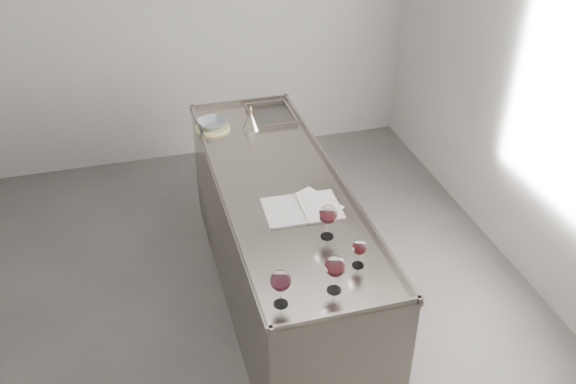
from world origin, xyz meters
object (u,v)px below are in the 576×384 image
object	(u,v)px
counter	(281,244)
wine_glass_small	(359,248)
wine_glass_left	(281,281)
wine_glass_right	(328,215)
wine_funnel	(251,122)
notebook	(302,209)
wine_glass_middle	(335,267)
ceramic_bowl	(212,123)

from	to	relation	value
counter	wine_glass_small	bearing A→B (deg)	-78.17
wine_glass_left	wine_glass_right	bearing A→B (deg)	49.50
wine_glass_left	wine_funnel	bearing A→B (deg)	81.58
wine_glass_small	notebook	world-z (taller)	wine_glass_small
counter	wine_glass_right	xyz separation A→B (m)	(0.11, -0.59, 0.61)
wine_glass_right	notebook	distance (m)	0.32
wine_funnel	notebook	bearing A→B (deg)	-86.83
wine_glass_middle	wine_glass_right	size ratio (longest dim) A/B	1.02
notebook	wine_glass_right	bearing A→B (deg)	-76.20
wine_glass_small	wine_glass_middle	bearing A→B (deg)	-141.01
wine_glass_middle	notebook	world-z (taller)	wine_glass_middle
counter	wine_glass_right	bearing A→B (deg)	-79.81
counter	wine_glass_middle	distance (m)	1.18
wine_glass_right	wine_glass_small	xyz separation A→B (m)	(0.08, -0.28, -0.03)
wine_glass_middle	notebook	distance (m)	0.72
counter	wine_glass_left	distance (m)	1.23
ceramic_bowl	wine_glass_right	bearing A→B (deg)	-74.98
wine_glass_right	wine_funnel	size ratio (longest dim) A/B	1.09
counter	notebook	bearing A→B (deg)	-80.80
wine_glass_right	ceramic_bowl	distance (m)	1.47
wine_glass_left	wine_glass_small	world-z (taller)	wine_glass_left
wine_glass_left	ceramic_bowl	bearing A→B (deg)	90.00
counter	wine_funnel	world-z (taller)	wine_funnel
wine_glass_small	ceramic_bowl	xyz separation A→B (m)	(-0.46, 1.69, -0.07)
ceramic_bowl	wine_glass_left	bearing A→B (deg)	-90.00
wine_glass_middle	ceramic_bowl	size ratio (longest dim) A/B	1.03
wine_glass_small	wine_funnel	bearing A→B (deg)	96.70
ceramic_bowl	wine_funnel	xyz separation A→B (m)	(0.27, -0.07, 0.01)
wine_glass_middle	ceramic_bowl	bearing A→B (deg)	98.53
wine_funnel	ceramic_bowl	bearing A→B (deg)	164.93
wine_glass_left	wine_glass_small	distance (m)	0.49
counter	wine_glass_middle	xyz separation A→B (m)	(0.00, -1.01, 0.61)
wine_funnel	wine_glass_small	bearing A→B (deg)	-83.30
wine_glass_left	wine_glass_middle	distance (m)	0.28
counter	notebook	xyz separation A→B (m)	(0.05, -0.30, 0.47)
wine_glass_left	counter	bearing A→B (deg)	75.05
notebook	ceramic_bowl	size ratio (longest dim) A/B	2.26
wine_glass_right	ceramic_bowl	bearing A→B (deg)	105.02
wine_glass_middle	wine_glass_right	distance (m)	0.43
wine_glass_right	wine_glass_middle	bearing A→B (deg)	-103.95
wine_glass_right	wine_glass_left	bearing A→B (deg)	-130.50
counter	notebook	size ratio (longest dim) A/B	5.35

